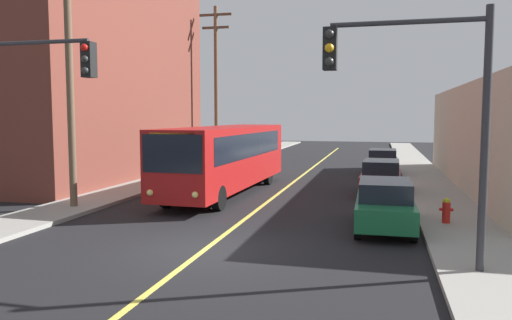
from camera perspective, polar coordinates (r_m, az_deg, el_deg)
name	(u,v)px	position (r m, az deg, el deg)	size (l,w,h in m)	color
ground_plane	(204,250)	(13.93, -6.00, -10.34)	(120.00, 120.00, 0.00)	black
sidewalk_left	(138,188)	(25.80, -13.52, -3.11)	(2.50, 90.00, 0.15)	gray
sidewalk_right	(440,199)	(23.03, 20.49, -4.28)	(2.50, 90.00, 0.15)	gray
lane_stripe_center	(295,181)	(28.23, 4.54, -2.43)	(0.16, 60.00, 0.01)	#D8CC4C
building_left_brick	(71,63)	(32.21, -20.59, 10.49)	(10.00, 17.37, 13.80)	brown
city_bus	(227,156)	(23.53, -3.39, 0.51)	(2.91, 12.22, 3.20)	maroon
parked_car_green	(385,204)	(16.64, 14.66, -4.96)	(1.87, 4.43, 1.62)	#196038
parked_car_red	(381,177)	(24.08, 14.26, -1.87)	(1.93, 4.45, 1.62)	maroon
parked_car_silver	(382,162)	(31.97, 14.42, -0.18)	(1.88, 4.43, 1.62)	#B7B7BC
utility_pole_near	(69,44)	(20.79, -20.86, 12.47)	(2.40, 0.28, 11.61)	brown
utility_pole_mid	(216,79)	(36.12, -4.64, 9.31)	(2.40, 0.28, 11.36)	brown
traffic_signal_left_corner	(31,96)	(16.15, -24.60, 6.78)	(3.75, 0.48, 6.00)	#2D2D33
traffic_signal_right_corner	(415,90)	(12.04, 17.91, 7.72)	(3.75, 0.48, 6.00)	#2D2D33
fire_hydrant	(446,210)	(17.66, 21.15, -5.41)	(0.44, 0.26, 0.84)	red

